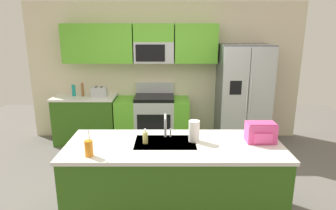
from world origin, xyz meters
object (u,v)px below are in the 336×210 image
toaster (100,92)px  sink_faucet (167,124)px  backpack (262,132)px  bottle_teal (75,90)px  soap_dispenser (147,137)px  pepper_mill (84,89)px  range_oven (154,119)px  drink_cup_orange (90,148)px  paper_towel_roll (195,131)px  refrigerator (244,96)px

toaster → sink_faucet: 2.40m
sink_faucet → backpack: 1.07m
toaster → bottle_teal: bearing=173.0°
sink_faucet → soap_dispenser: (-0.23, -0.17, -0.10)m
toaster → pepper_mill: (-0.31, 0.05, 0.03)m
range_oven → soap_dispenser: size_ratio=8.00×
pepper_mill → soap_dispenser: bearing=-59.8°
sink_faucet → soap_dispenser: bearing=-143.1°
bottle_teal → soap_dispenser: bearing=-56.8°
backpack → bottle_teal: bearing=141.1°
toaster → backpack: bearing=-43.5°
pepper_mill → bottle_teal: size_ratio=1.18×
pepper_mill → drink_cup_orange: size_ratio=0.86×
soap_dispenser → paper_towel_roll: (0.54, 0.06, 0.05)m
pepper_mill → backpack: pepper_mill is taller
pepper_mill → toaster: bearing=-9.1°
range_oven → pepper_mill: bearing=-179.9°
pepper_mill → sink_faucet: 2.62m
sink_faucet → soap_dispenser: size_ratio=1.66×
backpack → toaster: bearing=136.5°
toaster → range_oven: bearing=3.1°
bottle_teal → toaster: bearing=-7.0°
toaster → paper_towel_roll: 2.66m
drink_cup_orange → refrigerator: bearing=49.6°
paper_towel_roll → backpack: paper_towel_roll is taller
refrigerator → backpack: bearing=-98.8°
toaster → drink_cup_orange: size_ratio=0.99×
paper_towel_roll → range_oven: bearing=104.8°
range_oven → sink_faucet: 2.21m
drink_cup_orange → soap_dispenser: 0.63m
toaster → paper_towel_roll: size_ratio=1.17×
sink_faucet → range_oven: bearing=97.3°
paper_towel_roll → pepper_mill: bearing=130.2°
drink_cup_orange → soap_dispenser: (0.54, 0.33, -0.02)m
bottle_teal → sink_faucet: size_ratio=0.73×
range_oven → toaster: 1.12m
sink_faucet → drink_cup_orange: bearing=-146.5°
backpack → refrigerator: bearing=81.2°
soap_dispenser → backpack: backpack is taller
refrigerator → paper_towel_roll: 2.40m
paper_towel_roll → bottle_teal: bearing=132.6°
soap_dispenser → pepper_mill: bearing=120.2°
range_oven → toaster: bearing=-176.9°
refrigerator → backpack: refrigerator is taller
toaster → bottle_teal: size_ratio=1.35×
toaster → bottle_teal: bottle_teal is taller
sink_faucet → backpack: (1.06, -0.13, -0.05)m
refrigerator → soap_dispenser: refrigerator is taller
range_oven → paper_towel_roll: size_ratio=5.67×
drink_cup_orange → paper_towel_roll: drink_cup_orange is taller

